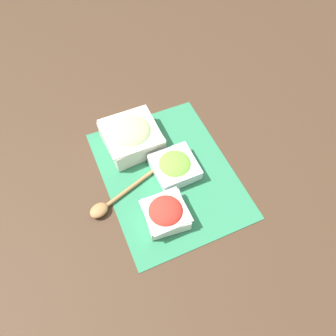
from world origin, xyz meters
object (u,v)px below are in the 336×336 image
object	(u,v)px
lettuce_bowl	(175,166)
tomato_bowl	(166,213)
cucumber_bowl	(131,136)
wooden_spoon	(110,203)

from	to	relation	value
lettuce_bowl	tomato_bowl	distance (m)	0.16
cucumber_bowl	tomato_bowl	bearing A→B (deg)	179.17
wooden_spoon	lettuce_bowl	bearing A→B (deg)	-82.48
cucumber_bowl	tomato_bowl	distance (m)	0.28
cucumber_bowl	wooden_spoon	size ratio (longest dim) A/B	0.74
lettuce_bowl	wooden_spoon	distance (m)	0.22
lettuce_bowl	cucumber_bowl	bearing A→B (deg)	28.54
lettuce_bowl	tomato_bowl	world-z (taller)	tomato_bowl
wooden_spoon	cucumber_bowl	bearing A→B (deg)	-36.74
cucumber_bowl	tomato_bowl	world-z (taller)	cucumber_bowl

